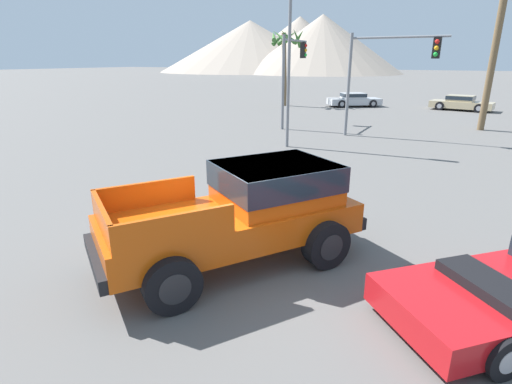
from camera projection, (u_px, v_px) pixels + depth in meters
name	position (u px, v px, depth m)	size (l,w,h in m)	color
ground_plane	(258.00, 257.00, 8.06)	(320.00, 320.00, 0.00)	#5B5956
orange_pickup_truck	(248.00, 208.00, 7.70)	(4.42, 5.29, 1.88)	#CC4C0C
parked_car_silver	(354.00, 100.00, 33.62)	(4.54, 3.85, 1.12)	#B7BABF
parked_car_tan	(461.00, 103.00, 31.07)	(4.66, 2.44, 1.15)	tan
traffic_light_main	(388.00, 64.00, 19.08)	(4.51, 0.38, 5.03)	slate
traffic_light_crosswalk	(293.00, 64.00, 22.83)	(0.38, 3.32, 5.06)	slate
street_lamp_post	(289.00, 41.00, 16.84)	(0.90, 0.24, 7.49)	slate
palm_tree_short	(503.00, 1.00, 20.34)	(2.51, 2.56, 8.97)	brown
palm_tree_leaning	(286.00, 47.00, 32.90)	(3.25, 3.15, 6.24)	brown
distant_mountain_range	(415.00, 42.00, 112.09)	(161.98, 72.61, 20.05)	gray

